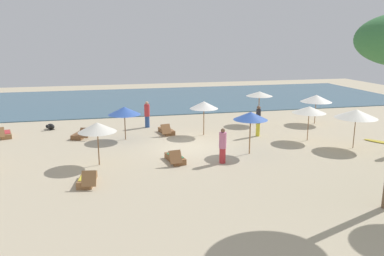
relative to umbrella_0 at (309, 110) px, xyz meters
The scene contains 20 objects.
ground_plane 7.25m from the umbrella_0, behind, with size 60.00×60.00×0.00m, color #BCAD8E.
ocean_water 18.54m from the umbrella_0, 112.36° to the left, with size 48.00×16.00×0.06m, color #3D6075.
umbrella_0 is the anchor object (origin of this frame).
umbrella_1 11.94m from the umbrella_0, behind, with size 1.77×1.77×2.05m.
umbrella_2 6.14m from the umbrella_0, 154.63° to the left, with size 1.73×1.73×2.10m.
umbrella_3 2.56m from the umbrella_0, 50.27° to the right, with size 2.23×2.23×2.13m.
umbrella_4 4.99m from the umbrella_0, 101.84° to the left, with size 1.80×1.80×2.25m.
umbrella_5 4.90m from the umbrella_0, 54.95° to the left, with size 2.12×2.12×2.00m.
umbrella_7 10.63m from the umbrella_0, 165.78° to the left, with size 1.87×1.87×1.95m.
umbrella_8 4.59m from the umbrella_0, 158.11° to the right, with size 1.74×1.74×2.20m.
lounger_0 13.06m from the umbrella_0, 161.31° to the right, with size 0.82×1.71×0.74m.
lounger_1 8.66m from the umbrella_0, 165.38° to the right, with size 0.84×1.72×0.74m.
lounger_2 13.49m from the umbrella_0, 164.14° to the left, with size 1.15×1.78×0.69m.
lounger_3 8.63m from the umbrella_0, 155.81° to the left, with size 0.90×1.74×0.73m.
lounger_4 18.06m from the umbrella_0, 164.49° to the left, with size 0.99×1.75×0.72m.
person_0 3.03m from the umbrella_0, 146.15° to the left, with size 0.39×0.39×1.87m.
person_2 10.31m from the umbrella_0, 147.69° to the left, with size 0.39×0.39×1.75m.
person_3 6.76m from the umbrella_0, 154.97° to the right, with size 0.47×0.47×1.70m.
dog 16.25m from the umbrella_0, 157.11° to the left, with size 0.68×0.82×0.39m.
surfboard 4.47m from the umbrella_0, 19.57° to the right, with size 1.44×1.82×0.07m.
Camera 1 is at (-4.46, -19.76, 5.88)m, focal length 36.22 mm.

